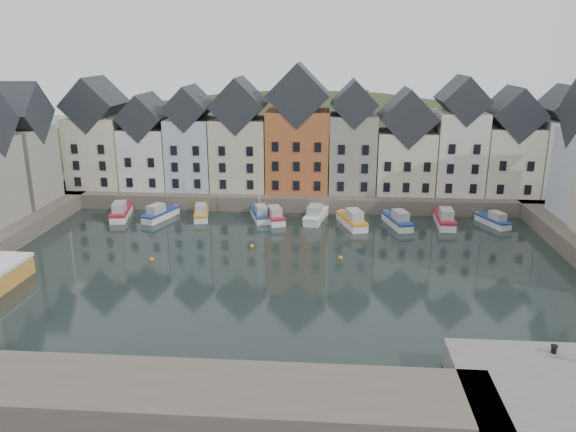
# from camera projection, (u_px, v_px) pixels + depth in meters

# --- Properties ---
(ground) EXTENTS (260.00, 260.00, 0.00)m
(ground) POSITION_uv_depth(u_px,v_px,m) (281.00, 276.00, 55.64)
(ground) COLOR black
(ground) RESTS_ON ground
(far_quay) EXTENTS (90.00, 16.00, 2.00)m
(far_quay) POSITION_uv_depth(u_px,v_px,m) (298.00, 192.00, 83.98)
(far_quay) COLOR #544E40
(far_quay) RESTS_ON ground
(near_wall) EXTENTS (50.00, 6.00, 2.00)m
(near_wall) POSITION_uv_depth(u_px,v_px,m) (90.00, 394.00, 35.08)
(near_wall) COLOR #544E40
(near_wall) RESTS_ON ground
(hillside) EXTENTS (153.60, 70.40, 64.00)m
(hillside) POSITION_uv_depth(u_px,v_px,m) (305.00, 250.00, 114.29)
(hillside) COLOR #29361B
(hillside) RESTS_ON ground
(far_terrace) EXTENTS (72.37, 8.16, 17.78)m
(far_terrace) POSITION_uv_depth(u_px,v_px,m) (320.00, 142.00, 79.56)
(far_terrace) COLOR beige
(far_terrace) RESTS_ON far_quay
(mooring_buoys) EXTENTS (20.50, 5.50, 0.50)m
(mooring_buoys) POSITION_uv_depth(u_px,v_px,m) (248.00, 254.00, 60.98)
(mooring_buoys) COLOR orange
(mooring_buoys) RESTS_ON ground
(boat_a) EXTENTS (3.22, 6.89, 2.55)m
(boat_a) POSITION_uv_depth(u_px,v_px,m) (121.00, 212.00, 74.32)
(boat_a) COLOR silver
(boat_a) RESTS_ON ground
(boat_b) EXTENTS (3.84, 6.42, 2.35)m
(boat_b) POSITION_uv_depth(u_px,v_px,m) (160.00, 214.00, 73.76)
(boat_b) COLOR silver
(boat_b) RESTS_ON ground
(boat_c) EXTENTS (2.92, 6.09, 2.25)m
(boat_c) POSITION_uv_depth(u_px,v_px,m) (201.00, 213.00, 74.26)
(boat_c) COLOR silver
(boat_c) RESTS_ON ground
(boat_d) EXTENTS (3.43, 6.14, 11.21)m
(boat_d) POSITION_uv_depth(u_px,v_px,m) (260.00, 214.00, 73.74)
(boat_d) COLOR silver
(boat_d) RESTS_ON ground
(boat_e) EXTENTS (3.79, 6.38, 2.34)m
(boat_e) POSITION_uv_depth(u_px,v_px,m) (274.00, 216.00, 72.96)
(boat_e) COLOR silver
(boat_e) RESTS_ON ground
(boat_f) EXTENTS (3.29, 6.82, 2.52)m
(boat_f) POSITION_uv_depth(u_px,v_px,m) (316.00, 215.00, 73.02)
(boat_f) COLOR silver
(boat_f) RESTS_ON ground
(boat_g) EXTENTS (4.00, 6.98, 2.56)m
(boat_g) POSITION_uv_depth(u_px,v_px,m) (352.00, 220.00, 70.84)
(boat_g) COLOR silver
(boat_g) RESTS_ON ground
(boat_h) EXTENTS (3.60, 6.64, 2.44)m
(boat_h) POSITION_uv_depth(u_px,v_px,m) (398.00, 221.00, 70.79)
(boat_h) COLOR silver
(boat_h) RESTS_ON ground
(boat_i) EXTENTS (2.38, 6.84, 2.59)m
(boat_i) POSITION_uv_depth(u_px,v_px,m) (445.00, 219.00, 71.21)
(boat_i) COLOR silver
(boat_i) RESTS_ON ground
(boat_j) EXTENTS (3.66, 5.67, 2.09)m
(boat_j) POSITION_uv_depth(u_px,v_px,m) (494.00, 221.00, 71.26)
(boat_j) COLOR silver
(boat_j) RESTS_ON ground
(mooring_bollard) EXTENTS (0.48, 0.48, 0.56)m
(mooring_bollard) POSITION_uv_depth(u_px,v_px,m) (554.00, 349.00, 37.77)
(mooring_bollard) COLOR black
(mooring_bollard) RESTS_ON near_quay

